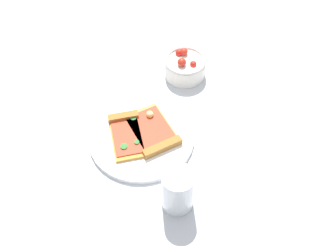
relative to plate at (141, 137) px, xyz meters
The scene contains 6 objects.
ground_plane 0.04m from the plate, ahead, with size 2.40×2.40×0.00m, color silver.
plate is the anchor object (origin of this frame).
pizza_slice_near 0.04m from the plate, 80.14° to the left, with size 0.15×0.10×0.02m.
pizza_slice_far 0.04m from the plate, 82.31° to the right, with size 0.18×0.15×0.03m.
salad_bowl 0.26m from the plate, 28.99° to the right, with size 0.12×0.12×0.07m.
soda_glass 0.21m from the plate, 155.12° to the right, with size 0.07×0.07×0.12m.
Camera 1 is at (-0.62, -0.05, 0.80)m, focal length 41.60 mm.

